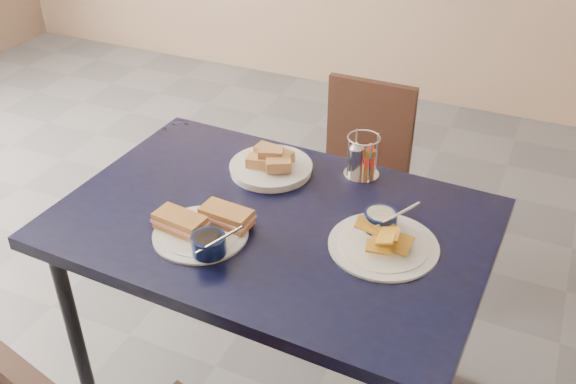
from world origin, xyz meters
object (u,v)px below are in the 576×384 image
at_px(dining_table, 273,237).
at_px(chair_far, 361,163).
at_px(condiment_caddy, 361,159).
at_px(bread_basket, 271,165).
at_px(sandwich_plate, 204,229).
at_px(plantain_plate, 383,237).

bearing_deg(dining_table, chair_far, 91.23).
bearing_deg(condiment_caddy, bread_basket, -159.48).
height_order(chair_far, bread_basket, bread_basket).
bearing_deg(condiment_caddy, chair_far, 106.54).
height_order(sandwich_plate, plantain_plate, same).
distance_m(chair_far, plantain_plate, 0.98).
xyz_separation_m(dining_table, plantain_plate, (0.31, 0.02, 0.09)).
relative_size(dining_table, condiment_caddy, 8.97).
distance_m(sandwich_plate, bread_basket, 0.37).
distance_m(chair_far, bread_basket, 0.75).
xyz_separation_m(sandwich_plate, plantain_plate, (0.44, 0.17, -0.01)).
height_order(dining_table, plantain_plate, plantain_plate).
bearing_deg(chair_far, plantain_plate, -68.98).
distance_m(plantain_plate, bread_basket, 0.47).
relative_size(dining_table, chair_far, 1.59).
bearing_deg(sandwich_plate, condiment_caddy, 59.21).
height_order(dining_table, sandwich_plate, sandwich_plate).
distance_m(chair_far, sandwich_plate, 1.10).
bearing_deg(sandwich_plate, plantain_plate, 21.03).
xyz_separation_m(sandwich_plate, bread_basket, (0.02, 0.37, -0.00)).
distance_m(plantain_plate, condiment_caddy, 0.34).
relative_size(dining_table, sandwich_plate, 4.12).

